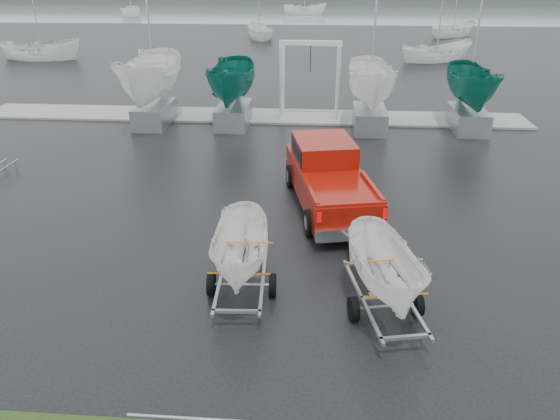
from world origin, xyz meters
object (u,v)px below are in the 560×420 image
object	(u,v)px
pickup_truck	(328,174)
boat_hoist	(310,69)
trailer_hitched	(390,228)
trailer_parked	(240,210)

from	to	relation	value
pickup_truck	boat_hoist	size ratio (longest dim) A/B	1.63
pickup_truck	trailer_hitched	bearing A→B (deg)	-90.00
trailer_hitched	trailer_parked	bearing A→B (deg)	157.09
pickup_truck	boat_hoist	bearing A→B (deg)	82.99
trailer_hitched	boat_hoist	size ratio (longest dim) A/B	1.04
boat_hoist	trailer_hitched	bearing A→B (deg)	-82.64
pickup_truck	trailer_parked	world-z (taller)	trailer_parked
trailer_hitched	pickup_truck	bearing A→B (deg)	90.00
trailer_parked	boat_hoist	world-z (taller)	trailer_parked
trailer_hitched	boat_hoist	bearing A→B (deg)	85.57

